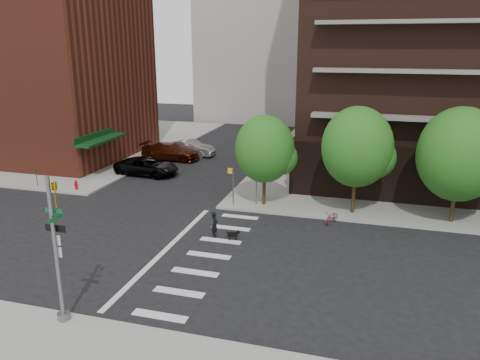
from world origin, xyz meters
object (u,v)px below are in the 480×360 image
Objects in this scene: parked_car_maroon at (171,152)px; parked_car_silver at (190,148)px; dog_walker at (215,224)px; parked_car_black at (147,166)px; scooter at (332,217)px; traffic_signal at (58,262)px; fire_hydrant at (76,184)px.

parked_car_silver is (1.17, 2.15, -0.01)m from parked_car_maroon.
parked_car_black is at bearing 26.70° from dog_walker.
parked_car_silver is 3.25× the size of scooter.
parked_car_black is at bearing 108.40° from traffic_signal.
dog_walker reaches higher than fire_hydrant.
traffic_signal is 3.88× the size of dog_walker.
parked_car_maroon reaches higher than dog_walker.
parked_car_silver is 3.18× the size of dog_walker.
parked_car_black reaches higher than scooter.
parked_car_maroon is at bearing 105.34° from traffic_signal.
traffic_signal is 3.97× the size of scooter.
parked_car_silver is (-6.12, 28.73, -1.89)m from traffic_signal.
parked_car_silver reaches higher than fire_hydrant.
traffic_signal is 1.10× the size of parked_car_black.
traffic_signal reaches higher than parked_car_black.
traffic_signal is 16.96m from scooter.
traffic_signal is 1.06× the size of parked_car_maroon.
parked_car_silver is 21.34m from scooter.
scooter is at bearing -72.94° from dog_walker.
parked_car_silver is (0.86, 7.74, 0.05)m from parked_car_black.
parked_car_black is at bearing 61.91° from fire_hydrant.
fire_hydrant is at bearing 52.36° from dog_walker.
parked_car_maroon is at bearing 151.75° from parked_car_silver.
fire_hydrant is at bearing 154.34° from parked_car_black.
traffic_signal reaches higher than scooter.
parked_car_black is 3.62× the size of scooter.
parked_car_silver is at bearing 10.49° from dog_walker.
parked_car_black is at bearing 173.86° from parked_car_silver.
scooter is (15.43, -14.74, -0.41)m from parked_car_silver.
parked_car_black is 17.74m from scooter.
fire_hydrant is 0.48× the size of scooter.
fire_hydrant is at bearing 164.01° from parked_car_silver.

